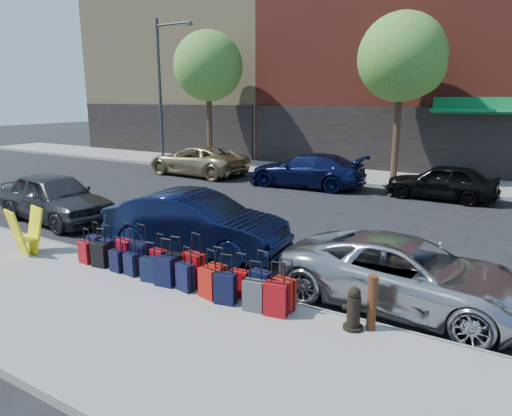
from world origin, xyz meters
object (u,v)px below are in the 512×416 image
Objects in this scene: tree_center at (405,60)px; suitcase_front_5 at (175,266)px; car_near_1 at (196,223)px; car_near_2 at (406,274)px; tree_left at (210,68)px; streetlight at (162,83)px; car_near_0 at (55,197)px; fire_hydrant at (354,310)px; car_far_2 at (442,182)px; car_far_0 at (197,160)px; bollard at (372,302)px; display_rack at (26,232)px; car_far_1 at (306,170)px.

tree_center is 7.96× the size of suitcase_front_5.
car_near_2 is (5.23, -0.35, -0.12)m from car_near_1.
tree_left is 0.91× the size of streetlight.
car_near_0 reaches higher than car_near_2.
fire_hydrant is 11.82m from car_far_2.
car_far_0 is at bearing 30.76° from car_near_1.
car_far_0 is 11.61m from car_far_2.
bollard is 8.23m from display_rack.
bollard is (4.09, 0.07, 0.19)m from suitcase_front_5.
car_far_1 is at bearing 120.10° from bollard.
car_far_0 is at bearing 122.89° from fire_hydrant.
car_near_2 reaches higher than bollard.
fire_hydrant is at bearing 168.28° from car_near_2.
car_near_1 is 5.25m from car_near_2.
suitcase_front_5 is (9.79, -14.30, -4.98)m from tree_left.
tree_center is at bearing -25.27° from car_near_0.
bollard is at bearing -6.88° from suitcase_front_5.
streetlight reaches higher than bollard.
car_near_1 is 1.15× the size of car_far_2.
tree_center is 16.37m from display_rack.
tree_left reaches higher than car_far_1.
car_far_0 reaches higher than bollard.
fire_hydrant is (13.63, -14.36, -4.93)m from tree_left.
tree_left is at bearing 13.39° from streetlight.
fire_hydrant is at bearing 24.37° from car_far_1.
streetlight reaches higher than car_near_1.
streetlight is 1.51× the size of car_far_0.
tree_center is 15.51m from fire_hydrant.
display_rack is 14.29m from car_far_2.
tree_left reaches higher than car_near_0.
fire_hydrant is (3.13, -14.36, -4.93)m from tree_center.
fire_hydrant is 7.98m from display_rack.
car_near_1 is at bearing -85.17° from car_near_0.
car_near_0 is (-2.55, 2.59, 0.07)m from display_rack.
car_near_0 is at bearing 146.63° from display_rack.
car_far_2 reaches higher than fire_hydrant.
suitcase_front_5 is 4.54m from car_near_2.
car_far_2 reaches higher than display_rack.
car_near_0 is 13.79m from car_far_2.
suitcase_front_5 is at bearing 164.68° from fire_hydrant.
suitcase_front_5 is 0.20× the size of car_near_0.
car_near_2 is at bearing 26.56° from display_rack.
car_far_0 is (-9.23, -2.93, -4.67)m from tree_center.
streetlight is 6.17m from car_far_0.
tree_center is 14.08m from car_near_2.
streetlight is 1.74× the size of car_near_2.
car_far_2 is at bearing -30.18° from car_near_1.
tree_left is 5.66m from car_far_0.
car_far_1 is (-1.45, 9.41, -0.02)m from car_near_1.
tree_left reaches higher than suitcase_front_5.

